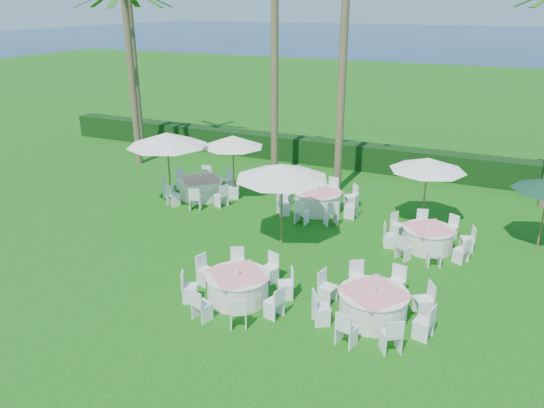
# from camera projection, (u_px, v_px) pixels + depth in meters

# --- Properties ---
(ground) EXTENTS (120.00, 120.00, 0.00)m
(ground) POSITION_uv_depth(u_px,v_px,m) (248.00, 280.00, 15.36)
(ground) COLOR #104E0D
(ground) RESTS_ON ground
(hedge) EXTENTS (34.00, 1.00, 1.20)m
(hedge) POSITION_uv_depth(u_px,v_px,m) (361.00, 156.00, 25.34)
(hedge) COLOR black
(hedge) RESTS_ON ground
(ocean) EXTENTS (260.00, 260.00, 0.00)m
(ocean) POSITION_uv_depth(u_px,v_px,m) (487.00, 43.00, 102.04)
(ocean) COLOR #061F44
(ocean) RESTS_ON ground
(banquet_table_b) EXTENTS (2.96, 2.96, 0.91)m
(banquet_table_b) POSITION_uv_depth(u_px,v_px,m) (238.00, 286.00, 14.23)
(banquet_table_b) COLOR white
(banquet_table_b) RESTS_ON ground
(banquet_table_c) EXTENTS (3.10, 3.10, 0.94)m
(banquet_table_c) POSITION_uv_depth(u_px,v_px,m) (373.00, 305.00, 13.34)
(banquet_table_c) COLOR white
(banquet_table_c) RESTS_ON ground
(banquet_table_d) EXTENTS (3.04, 3.04, 0.95)m
(banquet_table_d) POSITION_uv_depth(u_px,v_px,m) (201.00, 188.00, 21.65)
(banquet_table_d) COLOR white
(banquet_table_d) RESTS_ON ground
(banquet_table_e) EXTENTS (3.19, 3.19, 0.96)m
(banquet_table_e) POSITION_uv_depth(u_px,v_px,m) (318.00, 201.00, 20.24)
(banquet_table_e) COLOR white
(banquet_table_e) RESTS_ON ground
(banquet_table_f) EXTENTS (2.83, 2.83, 0.88)m
(banquet_table_f) POSITION_uv_depth(u_px,v_px,m) (428.00, 238.00, 17.17)
(banquet_table_f) COLOR white
(banquet_table_f) RESTS_ON ground
(umbrella_a) EXTENTS (3.06, 3.06, 2.94)m
(umbrella_a) POSITION_uv_depth(u_px,v_px,m) (167.00, 139.00, 19.96)
(umbrella_a) COLOR brown
(umbrella_a) RESTS_ON ground
(umbrella_b) EXTENTS (3.05, 3.05, 2.75)m
(umbrella_b) POSITION_uv_depth(u_px,v_px,m) (282.00, 171.00, 16.77)
(umbrella_b) COLOR brown
(umbrella_b) RESTS_ON ground
(umbrella_c) EXTENTS (2.45, 2.45, 2.61)m
(umbrella_c) POSITION_uv_depth(u_px,v_px,m) (233.00, 141.00, 20.87)
(umbrella_c) COLOR brown
(umbrella_c) RESTS_ON ground
(umbrella_d) EXTENTS (2.63, 2.63, 2.54)m
(umbrella_d) POSITION_uv_depth(u_px,v_px,m) (428.00, 164.00, 18.20)
(umbrella_d) COLOR brown
(umbrella_d) RESTS_ON ground
(palm_a) EXTENTS (4.23, 4.38, 10.97)m
(palm_a) POSITION_uv_depth(u_px,v_px,m) (132.00, 36.00, 25.83)
(palm_a) COLOR brown
(palm_a) RESTS_ON ground
(palm_b) EXTENTS (4.41, 4.03, 10.00)m
(palm_b) POSITION_uv_depth(u_px,v_px,m) (275.00, 54.00, 22.38)
(palm_b) COLOR brown
(palm_b) RESTS_ON ground
(palm_c) EXTENTS (4.40, 3.96, 10.30)m
(palm_c) POSITION_uv_depth(u_px,v_px,m) (343.00, 54.00, 20.60)
(palm_c) COLOR brown
(palm_c) RESTS_ON ground
(palm_f) EXTENTS (4.40, 4.15, 8.27)m
(palm_f) POSITION_uv_depth(u_px,v_px,m) (131.00, 69.00, 24.74)
(palm_f) COLOR brown
(palm_f) RESTS_ON ground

